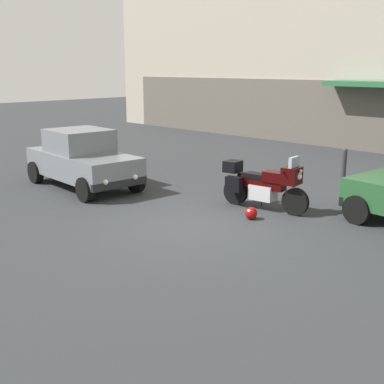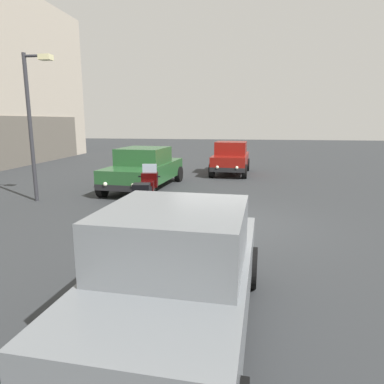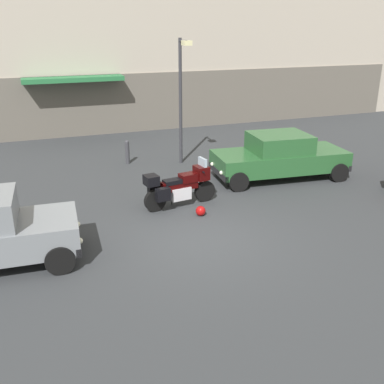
{
  "view_description": "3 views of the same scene",
  "coord_description": "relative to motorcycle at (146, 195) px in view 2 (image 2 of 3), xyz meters",
  "views": [
    {
      "loc": [
        7.41,
        -7.33,
        3.33
      ],
      "look_at": [
        -0.3,
        0.3,
        0.65
      ],
      "focal_mm": 47.25,
      "sensor_mm": 36.0,
      "label": 1
    },
    {
      "loc": [
        -8.49,
        -0.36,
        2.57
      ],
      "look_at": [
        -0.25,
        0.85,
        0.85
      ],
      "focal_mm": 32.7,
      "sensor_mm": 36.0,
      "label": 2
    },
    {
      "loc": [
        -3.6,
        -9.3,
        5.03
      ],
      "look_at": [
        0.21,
        0.94,
        0.88
      ],
      "focal_mm": 41.68,
      "sensor_mm": 36.0,
      "label": 3
    }
  ],
  "objects": [
    {
      "name": "ground_plane",
      "position": [
        -0.26,
        -2.14,
        -0.62
      ],
      "size": [
        80.0,
        80.0,
        0.0
      ],
      "primitive_type": "plane",
      "color": "#2D3033"
    },
    {
      "name": "motorcycle",
      "position": [
        0.0,
        0.0,
        0.0
      ],
      "size": [
        2.26,
        0.9,
        1.36
      ],
      "rotation": [
        0.0,
        0.0,
        0.14
      ],
      "color": "black",
      "rests_on": "ground"
    },
    {
      "name": "helmet",
      "position": [
        0.34,
        -0.85,
        -0.48
      ],
      "size": [
        0.28,
        0.28,
        0.28
      ],
      "primitive_type": "sphere",
      "color": "#990C0C",
      "rests_on": "ground"
    },
    {
      "name": "car_hatchback_near",
      "position": [
        -5.02,
        -1.78,
        0.19
      ],
      "size": [
        3.95,
        1.99,
        1.64
      ],
      "rotation": [
        0.0,
        0.0,
        -0.06
      ],
      "color": "slate",
      "rests_on": "ground"
    },
    {
      "name": "car_sedan_far",
      "position": [
        4.03,
        1.2,
        0.16
      ],
      "size": [
        4.69,
        2.29,
        1.56
      ],
      "rotation": [
        0.0,
        0.0,
        3.05
      ],
      "color": "#235128",
      "rests_on": "ground"
    },
    {
      "name": "car_compact_side",
      "position": [
        8.22,
        -1.91,
        0.15
      ],
      "size": [
        3.54,
        1.87,
        1.56
      ],
      "rotation": [
        0.0,
        0.0,
        3.09
      ],
      "color": "maroon",
      "rests_on": "ground"
    },
    {
      "name": "streetlamp_curbside",
      "position": [
        1.47,
        3.95,
        2.17
      ],
      "size": [
        0.28,
        0.94,
        4.55
      ],
      "color": "#2D2D33",
      "rests_on": "ground"
    }
  ]
}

